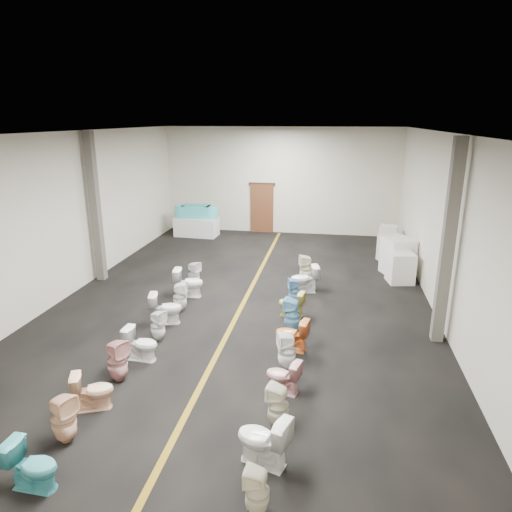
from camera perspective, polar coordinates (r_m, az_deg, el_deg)
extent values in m
plane|color=black|center=(12.65, -1.44, -5.61)|extent=(16.00, 16.00, 0.00)
plane|color=black|center=(11.70, -1.60, 15.21)|extent=(16.00, 16.00, 0.00)
plane|color=beige|center=(19.77, 3.10, 9.33)|extent=(10.00, 0.00, 10.00)
plane|color=beige|center=(4.90, -21.00, -16.28)|extent=(10.00, 0.00, 10.00)
plane|color=beige|center=(13.84, -22.34, 4.83)|extent=(0.00, 16.00, 16.00)
plane|color=beige|center=(12.05, 22.53, 3.17)|extent=(0.00, 16.00, 16.00)
cube|color=#7D5E12|center=(12.65, -1.44, -5.60)|extent=(0.12, 15.60, 0.01)
cube|color=#562D19|center=(20.01, 0.74, 5.97)|extent=(1.00, 0.10, 2.10)
cube|color=#331C11|center=(19.85, 0.76, 9.01)|extent=(1.15, 0.08, 0.10)
cube|color=#59544C|center=(14.56, -19.45, 5.67)|extent=(0.25, 0.25, 4.50)
cube|color=#59544C|center=(10.58, 22.86, 1.35)|extent=(0.25, 0.25, 4.50)
cube|color=white|center=(19.63, -7.43, 3.66)|extent=(1.83, 0.99, 0.79)
cube|color=#47C6CC|center=(19.49, -7.50, 5.53)|extent=(1.20, 0.66, 0.50)
cylinder|color=#47C6CC|center=(19.68, -9.18, 5.57)|extent=(0.66, 0.66, 0.50)
cylinder|color=#47C6CC|center=(19.33, -5.79, 5.49)|extent=(0.66, 0.66, 0.50)
cube|color=teal|center=(19.46, -7.52, 6.11)|extent=(1.00, 0.47, 0.20)
cube|color=silver|center=(14.58, 17.62, -1.39)|extent=(0.85, 0.85, 0.93)
cube|color=silver|center=(15.31, 17.29, -0.05)|extent=(1.11, 1.11, 1.17)
cube|color=beige|center=(16.60, 16.72, 0.86)|extent=(1.07, 1.07, 0.92)
cube|color=silver|center=(18.17, 16.17, 2.24)|extent=(0.77, 0.77, 0.91)
imported|color=teal|center=(7.39, -26.13, -22.46)|extent=(0.72, 0.43, 0.72)
imported|color=beige|center=(8.00, -22.91, -18.20)|extent=(0.50, 0.49, 0.83)
imported|color=#FAC099|center=(8.64, -19.70, -15.56)|extent=(0.78, 0.62, 0.70)
imported|color=#D29392|center=(9.26, -16.95, -12.39)|extent=(0.52, 0.51, 0.86)
imported|color=white|center=(9.90, -14.16, -10.59)|extent=(0.72, 0.44, 0.72)
imported|color=white|center=(10.62, -12.17, -8.49)|extent=(0.42, 0.42, 0.72)
imported|color=white|center=(11.40, -11.19, -6.42)|extent=(0.85, 0.61, 0.79)
imported|color=white|center=(12.06, -9.49, -5.03)|extent=(0.40, 0.40, 0.78)
imported|color=white|center=(12.95, -8.41, -3.31)|extent=(0.85, 0.55, 0.82)
imported|color=white|center=(13.67, -7.78, -2.29)|extent=(0.46, 0.46, 0.77)
imported|color=beige|center=(6.44, 0.15, -27.37)|extent=(0.34, 0.33, 0.69)
imported|color=white|center=(7.06, 0.87, -22.00)|extent=(0.90, 0.68, 0.81)
imported|color=beige|center=(7.77, 2.79, -18.20)|extent=(0.42, 0.41, 0.76)
imported|color=pink|center=(8.60, 3.39, -14.77)|extent=(0.73, 0.53, 0.66)
imported|color=white|center=(9.29, 3.86, -11.74)|extent=(0.46, 0.46, 0.79)
imported|color=orange|center=(9.99, 4.49, -9.77)|extent=(0.78, 0.53, 0.74)
imported|color=#67AACB|center=(10.79, 4.55, -7.37)|extent=(0.45, 0.44, 0.84)
imported|color=gold|center=(11.62, 4.45, -5.98)|extent=(0.72, 0.48, 0.68)
imported|color=#699ECC|center=(12.38, 4.83, -4.39)|extent=(0.42, 0.41, 0.72)
imported|color=white|center=(13.19, 6.09, -2.87)|extent=(0.88, 0.63, 0.81)
imported|color=#F1ECC8|center=(14.03, 6.25, -1.56)|extent=(0.49, 0.48, 0.85)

